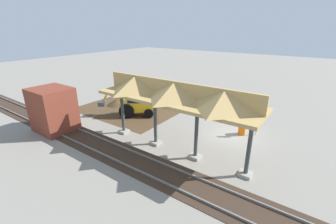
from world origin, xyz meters
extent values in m
plane|color=gray|center=(0.00, 0.00, 0.00)|extent=(120.00, 120.00, 0.00)
cube|color=#4C3823|center=(11.02, 0.83, 0.00)|extent=(10.05, 7.00, 0.01)
cube|color=#9E998E|center=(-2.48, 4.81, 0.10)|extent=(0.70, 0.70, 0.20)
cylinder|color=#383D42|center=(-2.48, 4.81, 1.80)|extent=(0.24, 0.24, 3.60)
cube|color=#9E998E|center=(0.80, 4.81, 0.10)|extent=(0.70, 0.70, 0.20)
cylinder|color=#383D42|center=(0.80, 4.81, 1.80)|extent=(0.24, 0.24, 3.60)
cube|color=#9E998E|center=(4.08, 4.81, 0.10)|extent=(0.70, 0.70, 0.20)
cylinder|color=#383D42|center=(4.08, 4.81, 1.80)|extent=(0.24, 0.24, 3.60)
cube|color=#9E998E|center=(7.36, 4.81, 0.10)|extent=(0.70, 0.70, 0.20)
cylinder|color=#383D42|center=(7.36, 4.81, 1.80)|extent=(0.24, 0.24, 3.60)
cube|color=tan|center=(2.44, 4.81, 3.70)|extent=(11.04, 3.20, 0.20)
cube|color=tan|center=(2.44, 4.81, 4.35)|extent=(11.04, 0.20, 1.10)
pyramid|color=tan|center=(-0.84, 4.81, 4.35)|extent=(2.95, 3.20, 1.10)
pyramid|color=tan|center=(2.44, 4.81, 4.35)|extent=(2.95, 3.20, 1.10)
pyramid|color=tan|center=(5.72, 4.81, 4.35)|extent=(2.95, 3.20, 1.10)
cube|color=slate|center=(0.00, 6.69, 0.07)|extent=(60.00, 0.08, 0.15)
cube|color=slate|center=(0.00, 8.13, 0.07)|extent=(60.00, 0.08, 0.15)
cube|color=#38281E|center=(0.00, 7.41, 0.01)|extent=(60.00, 2.58, 0.03)
cylinder|color=gray|center=(-1.50, -0.90, 1.19)|extent=(0.06, 0.06, 2.38)
cylinder|color=red|center=(-1.50, -0.90, 2.19)|extent=(0.73, 0.26, 0.76)
cube|color=yellow|center=(8.99, 1.34, 0.97)|extent=(3.37, 2.90, 0.90)
cube|color=#1E262D|center=(9.16, 1.46, 2.12)|extent=(1.74, 1.70, 1.40)
cube|color=yellow|center=(8.15, 0.75, 1.67)|extent=(1.57, 1.56, 0.50)
cylinder|color=black|center=(10.19, 1.31, 0.70)|extent=(1.32, 1.05, 1.40)
cylinder|color=black|center=(9.37, 2.48, 0.70)|extent=(1.32, 1.05, 1.40)
cylinder|color=black|center=(8.47, 0.18, 0.45)|extent=(0.91, 0.76, 0.90)
cylinder|color=black|center=(7.73, 1.25, 0.45)|extent=(0.91, 0.76, 0.90)
cylinder|color=yellow|center=(10.68, 2.52, 2.08)|extent=(0.98, 0.76, 1.41)
cylinder|color=yellow|center=(11.41, 3.04, 1.97)|extent=(0.92, 0.71, 1.60)
cube|color=#47474C|center=(11.77, 3.29, 1.21)|extent=(0.95, 1.00, 0.40)
cone|color=#4C3823|center=(13.05, 0.32, 0.00)|extent=(4.57, 4.57, 1.37)
cube|color=brown|center=(12.37, 7.67, 1.78)|extent=(3.09, 2.67, 3.55)
cylinder|color=orange|center=(-0.54, -0.39, 0.45)|extent=(0.56, 0.56, 0.90)
camera|label=1|loc=(-5.08, 16.22, 8.02)|focal=24.00mm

